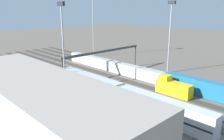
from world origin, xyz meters
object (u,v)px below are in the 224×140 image
Objects in this scene: light_mast_0 at (170,28)px; light_mast_1 at (63,35)px; train_on_track_2 at (131,71)px; signal_gantry at (104,53)px; train_on_track_6 at (121,95)px; train_on_track_3 at (173,87)px; light_mast_2 at (93,14)px; maintenance_shed at (38,104)px.

light_mast_0 is 38.66m from light_mast_1.
signal_gantry reaches higher than train_on_track_2.
train_on_track_3 is at bearing -109.52° from train_on_track_6.
train_on_track_6 is 24.59m from train_on_track_2.
light_mast_0 is 0.78× the size of light_mast_2.
signal_gantry is (-27.20, 17.71, -12.62)m from light_mast_2.
light_mast_1 is 0.71× the size of signal_gantry.
train_on_track_3 is at bearing -102.95° from maintenance_shed.
light_mast_2 is 0.93× the size of signal_gantry.
train_on_track_6 is 1.85× the size of light_mast_0.
light_mast_2 is at bearing -48.09° from maintenance_shed.
train_on_track_6 reaches higher than train_on_track_2.
signal_gantry is (28.30, 0.00, 5.50)m from train_on_track_3.
signal_gantry is at bearing 51.12° from light_mast_0.
maintenance_shed is (-47.42, 52.84, -15.01)m from light_mast_2.
light_mast_1 is at bearing 130.55° from light_mast_2.
light_mast_0 is at bearing -179.22° from light_mast_2.
maintenance_shed is at bearing 95.86° from light_mast_0.
light_mast_1 is 48.34m from light_mast_2.
light_mast_0 is at bearing -53.44° from train_on_track_3.
light_mast_1 reaches higher than train_on_track_2.
maintenance_shed reaches higher than train_on_track_2.
light_mast_2 reaches higher than maintenance_shed.
train_on_track_6 is 1.45× the size of light_mast_2.
train_on_track_3 is at bearing 126.56° from light_mast_0.
signal_gantry is 40.60m from maintenance_shed.
light_mast_0 is 0.73× the size of signal_gantry.
light_mast_0 reaches higher than train_on_track_6.
light_mast_2 is 34.82m from signal_gantry.
light_mast_1 is at bearing 79.14° from train_on_track_2.
light_mast_2 is (41.94, 0.57, 3.83)m from light_mast_0.
train_on_track_3 is 0.39× the size of light_mast_0.
light_mast_2 is 72.57m from maintenance_shed.
train_on_track_2 is 1.27× the size of maintenance_shed.
train_on_track_3 is at bearing 180.00° from signal_gantry.
train_on_track_3 is 26.87m from light_mast_0.
light_mast_2 is at bearing -19.50° from train_on_track_2.
light_mast_0 reaches higher than train_on_track_3.
train_on_track_3 is (-19.61, 5.00, 0.04)m from train_on_track_2.
light_mast_1 is 25.30m from maintenance_shed.
signal_gantry is 0.67× the size of maintenance_shed.
train_on_track_2 is 2.60× the size of light_mast_0.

